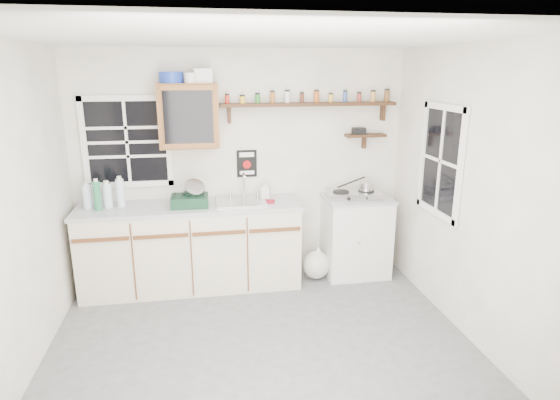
{
  "coord_description": "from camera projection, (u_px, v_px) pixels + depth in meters",
  "views": [
    {
      "loc": [
        -0.45,
        -3.47,
        2.28
      ],
      "look_at": [
        0.24,
        0.55,
        1.14
      ],
      "focal_mm": 30.0,
      "sensor_mm": 36.0,
      "label": 1
    }
  ],
  "objects": [
    {
      "name": "dish_rack",
      "position": [
        191.0,
        198.0,
        4.8
      ],
      "size": [
        0.38,
        0.29,
        0.28
      ],
      "rotation": [
        0.0,
        0.0,
        -0.02
      ],
      "color": "#10301D",
      "rests_on": "main_cabinet"
    },
    {
      "name": "trash_bag",
      "position": [
        316.0,
        264.0,
        5.23
      ],
      "size": [
        0.36,
        0.33,
        0.41
      ],
      "color": "silver",
      "rests_on": "floor"
    },
    {
      "name": "secondary_shelf",
      "position": [
        363.0,
        135.0,
        5.22
      ],
      "size": [
        0.45,
        0.16,
        0.24
      ],
      "color": "black",
      "rests_on": "wall_back"
    },
    {
      "name": "saucepan",
      "position": [
        366.0,
        187.0,
        5.16
      ],
      "size": [
        0.38,
        0.23,
        0.17
      ],
      "rotation": [
        0.0,
        0.0,
        -0.43
      ],
      "color": "#AFAFB4",
      "rests_on": "hotplate"
    },
    {
      "name": "window_back",
      "position": [
        127.0,
        142.0,
        4.87
      ],
      "size": [
        0.93,
        0.03,
        0.98
      ],
      "color": "black",
      "rests_on": "wall_back"
    },
    {
      "name": "right_cabinet",
      "position": [
        356.0,
        236.0,
        5.32
      ],
      "size": [
        0.73,
        0.57,
        0.91
      ],
      "color": "silver",
      "rests_on": "floor"
    },
    {
      "name": "rag",
      "position": [
        268.0,
        201.0,
        4.96
      ],
      "size": [
        0.16,
        0.14,
        0.02
      ],
      "primitive_type": "cube",
      "rotation": [
        0.0,
        0.0,
        -0.25
      ],
      "color": "maroon",
      "rests_on": "main_cabinet"
    },
    {
      "name": "soap_bottle",
      "position": [
        266.0,
        189.0,
        5.08
      ],
      "size": [
        0.12,
        0.12,
        0.21
      ],
      "primitive_type": "imported",
      "rotation": [
        0.0,
        0.0,
        -0.3
      ],
      "color": "silver",
      "rests_on": "main_cabinet"
    },
    {
      "name": "spice_shelf",
      "position": [
        310.0,
        103.0,
        5.01
      ],
      "size": [
        1.91,
        0.18,
        0.35
      ],
      "color": "black",
      "rests_on": "wall_back"
    },
    {
      "name": "main_cabinet",
      "position": [
        192.0,
        246.0,
        4.99
      ],
      "size": [
        2.31,
        0.63,
        0.92
      ],
      "color": "beige",
      "rests_on": "floor"
    },
    {
      "name": "window_right",
      "position": [
        441.0,
        161.0,
        4.4
      ],
      "size": [
        0.03,
        0.78,
        1.08
      ],
      "color": "black",
      "rests_on": "wall_back"
    },
    {
      "name": "sink",
      "position": [
        241.0,
        201.0,
        4.96
      ],
      "size": [
        0.52,
        0.44,
        0.29
      ],
      "color": "#AFAFB4",
      "rests_on": "main_cabinet"
    },
    {
      "name": "upper_cabinet",
      "position": [
        189.0,
        116.0,
        4.77
      ],
      "size": [
        0.6,
        0.32,
        0.65
      ],
      "color": "brown",
      "rests_on": "wall_back"
    },
    {
      "name": "water_bottles",
      "position": [
        103.0,
        195.0,
        4.72
      ],
      "size": [
        0.4,
        0.17,
        0.32
      ],
      "color": "silver",
      "rests_on": "main_cabinet"
    },
    {
      "name": "hotplate",
      "position": [
        354.0,
        195.0,
        5.16
      ],
      "size": [
        0.61,
        0.36,
        0.08
      ],
      "rotation": [
        0.0,
        0.0,
        -0.09
      ],
      "color": "#AFAFB4",
      "rests_on": "right_cabinet"
    },
    {
      "name": "room",
      "position": [
        261.0,
        207.0,
        3.64
      ],
      "size": [
        3.64,
        3.24,
        2.54
      ],
      "color": "#4F4F52",
      "rests_on": "ground"
    },
    {
      "name": "warning_sign",
      "position": [
        247.0,
        164.0,
        5.15
      ],
      "size": [
        0.22,
        0.02,
        0.3
      ],
      "color": "black",
      "rests_on": "wall_back"
    },
    {
      "name": "upper_cabinet_clutter",
      "position": [
        184.0,
        77.0,
        4.66
      ],
      "size": [
        0.53,
        0.24,
        0.14
      ],
      "color": "#173299",
      "rests_on": "upper_cabinet"
    }
  ]
}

